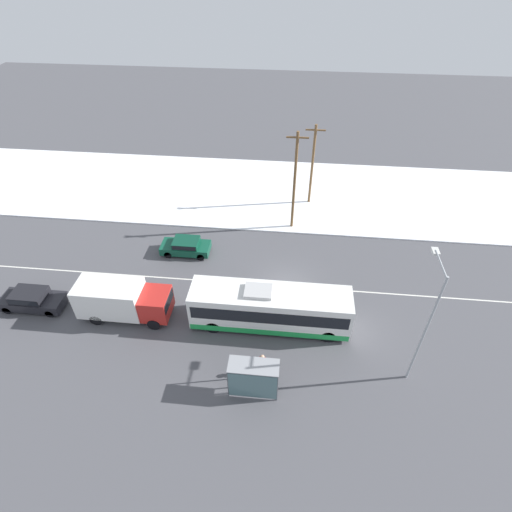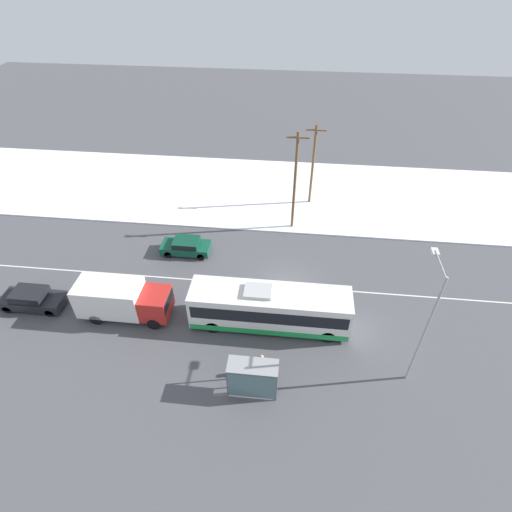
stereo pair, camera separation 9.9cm
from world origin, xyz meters
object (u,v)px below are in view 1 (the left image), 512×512
Objects in this scene: sedan_car at (186,246)px; utility_pole_roadside at (295,181)px; parked_car_near_truck at (32,299)px; bus_shelter at (253,377)px; city_bus at (270,308)px; pedestrian_at_stop at (262,362)px; box_truck at (122,299)px; streetlamp at (428,314)px; utility_pole_snowlot at (312,164)px.

utility_pole_roadside reaches higher than sedan_car.
utility_pole_roadside reaches higher than parked_car_near_truck.
parked_car_near_truck reaches higher than sedan_car.
parked_car_near_truck is at bearing 162.13° from bus_shelter.
city_bus is 6.27× the size of pedestrian_at_stop.
box_truck is 2.19× the size of bus_shelter.
city_bus is 1.28× the size of streetlamp.
streetlamp is 1.05× the size of utility_pole_snowlot.
sedan_car is at bearing 119.23° from bus_shelter.
streetlamp reaches higher than utility_pole_snowlot.
bus_shelter is 0.32× the size of utility_pole_roadside.
pedestrian_at_stop is at bearing 123.81° from sedan_car.
city_bus is at bearing 137.03° from sedan_car.
streetlamp is (25.87, -2.80, 4.40)m from parked_car_near_truck.
bus_shelter is 0.35× the size of streetlamp.
city_bus is 9.93m from streetlamp.
parked_car_near_truck is 22.19m from utility_pole_roadside.
utility_pole_snowlot is (19.85, 16.39, 3.38)m from parked_car_near_truck.
streetlamp is at bearing 148.36° from sedan_car.
streetlamp is 16.62m from utility_pole_roadside.
box_truck is at bearing -0.71° from parked_car_near_truck.
pedestrian_at_stop is at bearing -173.23° from streetlamp.
city_bus is at bearing 87.75° from pedestrian_at_stop.
utility_pole_roadside reaches higher than box_truck.
streetlamp reaches higher than sedan_car.
streetlamp is at bearing -6.18° from parked_car_near_truck.
parked_car_near_truck is at bearing 37.34° from sedan_car.
streetlamp is at bearing -62.77° from utility_pole_roadside.
pedestrian_at_stop is (7.45, -11.13, 0.31)m from sedan_car.
city_bus is 5.56m from bus_shelter.
box_truck is 11.05m from bus_shelter.
box_truck is 1.57× the size of sedan_car.
utility_pole_roadside is (1.68, 17.32, 3.08)m from bus_shelter.
box_truck is at bearing 171.86° from streetlamp.
city_bus is at bearing -95.50° from utility_pole_roadside.
bus_shelter is at bearing -98.53° from utility_pole_snowlot.
parked_car_near_truck is at bearing -146.77° from utility_pole_roadside.
utility_pole_snowlot reaches higher than city_bus.
box_truck reaches higher than pedestrian_at_stop.
bus_shelter is at bearing -28.46° from box_truck.
city_bus is 2.39× the size of parked_car_near_truck.
box_truck is (-10.26, -0.26, -0.00)m from city_bus.
parked_car_near_truck is at bearing 179.29° from box_truck.
utility_pole_snowlot reaches higher than box_truck.
utility_pole_roadside reaches higher than utility_pole_snowlot.
city_bus reaches higher than box_truck.
utility_pole_roadside reaches higher than city_bus.
utility_pole_roadside is at bearing 84.45° from bus_shelter.
box_truck is at bearing -128.21° from utility_pole_snowlot.
bus_shelter reaches higher than parked_car_near_truck.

